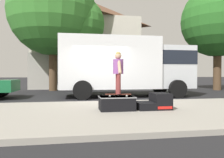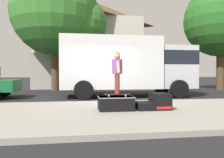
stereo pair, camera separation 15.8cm
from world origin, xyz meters
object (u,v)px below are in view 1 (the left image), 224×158
object	(u,v)px
skater_kid	(118,69)
street_tree_main	(58,15)
street_tree_neighbour	(222,23)
kicker_ramp	(156,102)
skate_box	(117,103)
box_truck	(127,64)
skateboard	(118,94)

from	to	relation	value
skater_kid	street_tree_main	xyz separation A→B (m)	(-2.37, 9.92, 4.06)
skater_kid	street_tree_neighbour	world-z (taller)	street_tree_neighbour
kicker_ramp	street_tree_main	bearing A→B (deg)	109.57
skater_kid	street_tree_neighbour	size ratio (longest dim) A/B	0.16
skater_kid	skate_box	bearing A→B (deg)	-146.70
box_truck	street_tree_neighbour	distance (m)	9.29
kicker_ramp	box_truck	distance (m)	5.25
box_truck	street_tree_main	distance (m)	7.24
skate_box	street_tree_neighbour	size ratio (longest dim) A/B	0.13
kicker_ramp	street_tree_neighbour	xyz separation A→B (m)	(8.30, 8.49, 4.62)
skater_kid	box_truck	world-z (taller)	box_truck
skateboard	skate_box	bearing A→B (deg)	-146.70
street_tree_main	box_truck	bearing A→B (deg)	-51.90
kicker_ramp	skater_kid	world-z (taller)	skater_kid
skate_box	street_tree_main	world-z (taller)	street_tree_main
skate_box	box_truck	bearing A→B (deg)	73.26
box_truck	street_tree_main	xyz separation A→B (m)	(-3.84, 4.90, 3.70)
street_tree_main	street_tree_neighbour	world-z (taller)	street_tree_main
skate_box	kicker_ramp	bearing A→B (deg)	-0.02
kicker_ramp	skateboard	distance (m)	1.20
skate_box	skater_kid	distance (m)	1.01
street_tree_neighbour	kicker_ramp	bearing A→B (deg)	-134.37
skate_box	skater_kid	bearing A→B (deg)	33.30
skateboard	skater_kid	world-z (taller)	skater_kid
skateboard	kicker_ramp	bearing A→B (deg)	-1.76
skate_box	box_truck	world-z (taller)	box_truck
street_tree_main	street_tree_neighbour	size ratio (longest dim) A/B	1.12
skater_kid	street_tree_neighbour	bearing A→B (deg)	41.75
skate_box	skater_kid	world-z (taller)	skater_kid
street_tree_main	skate_box	bearing A→B (deg)	-76.89
box_truck	street_tree_neighbour	world-z (taller)	street_tree_neighbour
box_truck	kicker_ramp	bearing A→B (deg)	-93.42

